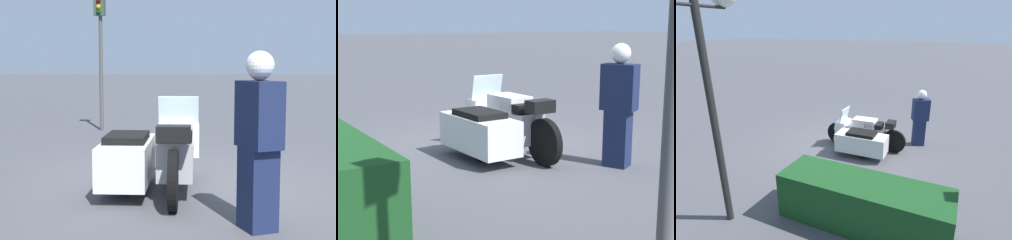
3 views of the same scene
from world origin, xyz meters
TOP-DOWN VIEW (x-y plane):
  - ground_plane at (0.00, 0.00)m, footprint 160.00×160.00m
  - police_motorcycle at (-0.43, 0.14)m, footprint 2.44×1.19m
  - officer_rider at (-1.89, -1.07)m, footprint 0.55×0.46m
  - traffic_light_near at (5.40, 2.09)m, footprint 0.23×0.27m

SIDE VIEW (x-z plane):
  - ground_plane at x=0.00m, z-range 0.00..0.00m
  - police_motorcycle at x=-0.43m, z-range -0.11..1.06m
  - officer_rider at x=-1.89m, z-range 0.05..1.78m
  - traffic_light_near at x=5.40m, z-range 0.52..3.67m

